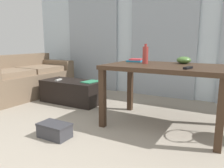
{
  "coord_description": "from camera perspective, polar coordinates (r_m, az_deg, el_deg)",
  "views": [
    {
      "loc": [
        1.24,
        -0.87,
        1.03
      ],
      "look_at": [
        -0.34,
        1.9,
        0.42
      ],
      "focal_mm": 35.24,
      "sensor_mm": 36.0,
      "label": 1
    }
  ],
  "objects": [
    {
      "name": "curtains",
      "position": [
        4.23,
        12.98,
        11.49
      ],
      "size": [
        4.39,
        0.03,
        2.2
      ],
      "color": "#99A3AD",
      "rests_on": "ground"
    },
    {
      "name": "coffee_table",
      "position": [
        3.85,
        -10.34,
        -1.93
      ],
      "size": [
        1.06,
        0.5,
        0.38
      ],
      "color": "black",
      "rests_on": "ground"
    },
    {
      "name": "wall_back",
      "position": [
        4.32,
        13.38,
        12.9
      ],
      "size": [
        6.18,
        0.1,
        2.41
      ],
      "primitive_type": "cube",
      "color": "silver",
      "rests_on": "ground"
    },
    {
      "name": "shoebox",
      "position": [
        2.53,
        -14.67,
        -11.54
      ],
      "size": [
        0.35,
        0.21,
        0.16
      ],
      "color": "#38383D",
      "rests_on": "ground"
    },
    {
      "name": "magazine",
      "position": [
        3.64,
        -5.58,
        0.63
      ],
      "size": [
        0.22,
        0.32,
        0.01
      ],
      "primitive_type": "cube",
      "rotation": [
        0.0,
        0.0,
        -0.1
      ],
      "color": "#2D7F56",
      "rests_on": "coffee_table"
    },
    {
      "name": "ground_plane",
      "position": [
        2.65,
        -0.75,
        -12.05
      ],
      "size": [
        7.83,
        7.83,
        0.0
      ],
      "primitive_type": "plane",
      "color": "gray"
    },
    {
      "name": "bowl",
      "position": [
        2.93,
        18.14,
        5.91
      ],
      "size": [
        0.18,
        0.18,
        0.09
      ],
      "primitive_type": "ellipsoid",
      "color": "#477033",
      "rests_on": "craft_table"
    },
    {
      "name": "book_stack",
      "position": [
        3.1,
        6.21,
        6.12
      ],
      "size": [
        0.23,
        0.28,
        0.04
      ],
      "color": "#1E668C",
      "rests_on": "craft_table"
    },
    {
      "name": "craft_table",
      "position": [
        2.7,
        13.73,
        2.8
      ],
      "size": [
        1.39,
        0.89,
        0.76
      ],
      "color": "#382619",
      "rests_on": "ground"
    },
    {
      "name": "couch",
      "position": [
        4.57,
        -22.21,
        1.03
      ],
      "size": [
        0.93,
        1.88,
        0.78
      ],
      "color": "brown",
      "rests_on": "ground"
    },
    {
      "name": "tv_remote_primary",
      "position": [
        3.89,
        -13.73,
        1.06
      ],
      "size": [
        0.08,
        0.17,
        0.02
      ],
      "primitive_type": "cube",
      "rotation": [
        0.0,
        0.0,
        0.19
      ],
      "color": "#B7B7B2",
      "rests_on": "coffee_table"
    },
    {
      "name": "tv_remote_on_table",
      "position": [
        2.36,
        19.1,
        3.99
      ],
      "size": [
        0.08,
        0.15,
        0.02
      ],
      "primitive_type": "cube",
      "rotation": [
        0.0,
        0.0,
        -0.25
      ],
      "color": "black",
      "rests_on": "craft_table"
    },
    {
      "name": "bottle_near",
      "position": [
        2.82,
        8.66,
        7.5
      ],
      "size": [
        0.07,
        0.07,
        0.25
      ],
      "color": "#99332D",
      "rests_on": "craft_table"
    }
  ]
}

